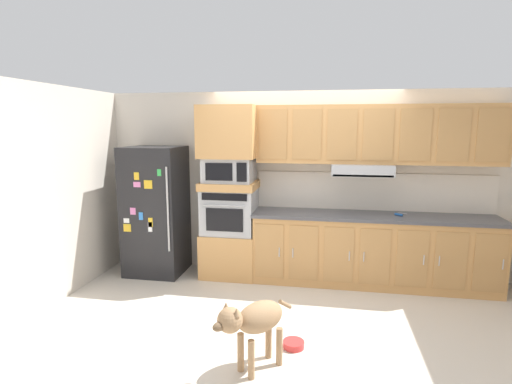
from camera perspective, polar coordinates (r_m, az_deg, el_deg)
The scene contains 16 objects.
ground_plane at distance 4.90m, azimuth 5.74°, elevation -15.28°, with size 9.60×9.60×0.00m, color beige.
back_kitchen_wall at distance 5.61m, azimuth 6.82°, elevation 1.23°, with size 6.20×0.12×2.50m, color beige.
side_panel_left at distance 5.48m, azimuth -24.64°, elevation 0.24°, with size 0.12×7.10×2.50m, color beige.
refrigerator at distance 5.74m, azimuth -14.01°, elevation -2.55°, with size 0.76×0.73×1.76m.
oven_base_cabinet at distance 5.62m, azimuth -3.67°, elevation -8.66°, with size 0.74×0.62×0.60m, color tan.
built_in_oven at distance 5.46m, azimuth -3.74°, elevation -2.67°, with size 0.70×0.62×0.60m.
appliance_mid_shelf at distance 5.40m, azimuth -3.77°, elevation 0.96°, with size 0.74×0.62×0.10m, color tan.
microwave at distance 5.38m, azimuth -3.80°, elevation 3.17°, with size 0.64×0.54×0.32m.
appliance_upper_cabinet at distance 5.35m, azimuth -3.86°, elevation 8.51°, with size 0.74×0.62×0.68m, color tan.
lower_cabinet_run at distance 5.46m, azimuth 16.13°, elevation -8.03°, with size 3.04×0.63×0.88m.
countertop_slab at distance 5.35m, azimuth 16.35°, elevation -3.31°, with size 3.08×0.64×0.04m, color #4C4C51.
backsplash_panel at distance 5.58m, azimuth 16.17°, elevation 0.04°, with size 3.08×0.02×0.50m, color silver.
upper_cabinet_with_hood at distance 5.35m, azimuth 16.60°, elevation 7.53°, with size 3.04×0.48×0.88m.
screwdriver at distance 5.39m, azimuth 19.61°, elevation -3.01°, with size 0.16×0.17×0.03m.
dog at distance 3.48m, azimuth -0.31°, elevation -17.77°, with size 0.58×0.67×0.65m.
dog_food_bowl at distance 4.01m, azimuth 5.35°, elevation -20.67°, with size 0.20×0.20×0.06m.
Camera 1 is at (0.31, -4.44, 2.04)m, focal length 28.21 mm.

